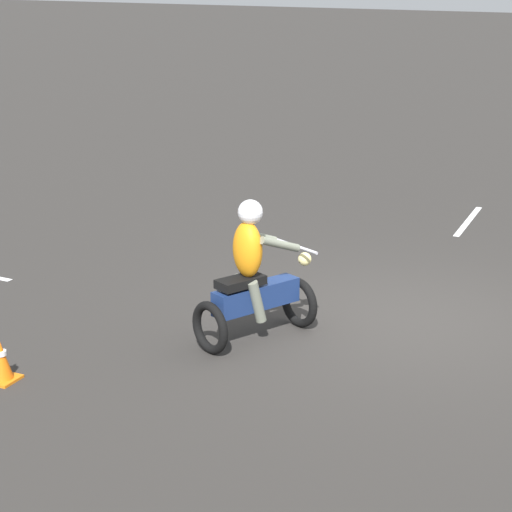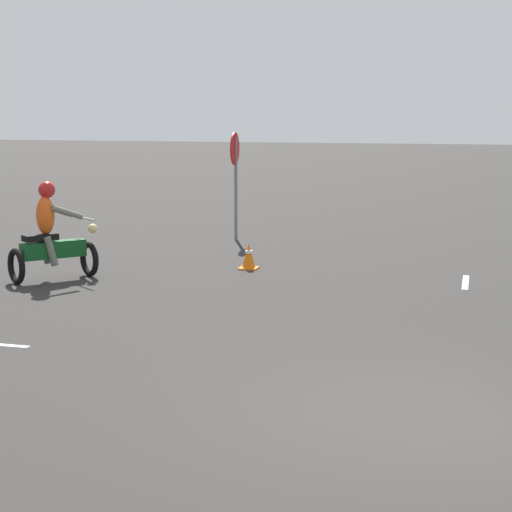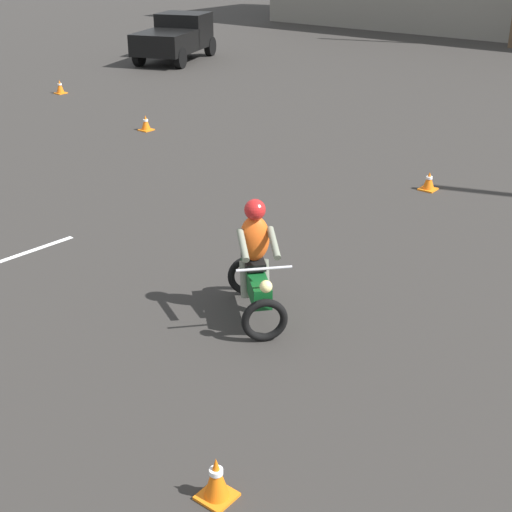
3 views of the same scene
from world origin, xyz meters
TOP-DOWN VIEW (x-y plane):
  - motorcycle_rider_background at (5.82, 6.63)m, footprint 1.44×1.38m
  - pickup_truck at (-9.42, 20.73)m, footprint 3.25×4.54m
  - traffic_cone_near_left at (7.69, 3.71)m, footprint 0.32×0.32m
  - traffic_cone_near_right at (5.37, 12.80)m, footprint 0.32×0.32m
  - traffic_cone_mid_center at (-7.98, 13.96)m, footprint 0.32×0.32m
  - traffic_cone_mid_left at (-2.49, 12.48)m, footprint 0.32×0.32m
  - lane_stripe_n at (1.62, 5.88)m, footprint 0.23×1.78m

SIDE VIEW (x-z plane):
  - lane_stripe_n at x=1.62m, z-range 0.00..0.01m
  - traffic_cone_near_right at x=5.37m, z-range -0.01..0.37m
  - traffic_cone_mid_left at x=-2.49m, z-range -0.01..0.39m
  - traffic_cone_mid_center at x=-7.98m, z-range -0.01..0.43m
  - traffic_cone_near_left at x=7.69m, z-range -0.01..0.45m
  - motorcycle_rider_background at x=5.82m, z-range -0.10..1.56m
  - pickup_truck at x=-9.42m, z-range 0.06..1.79m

